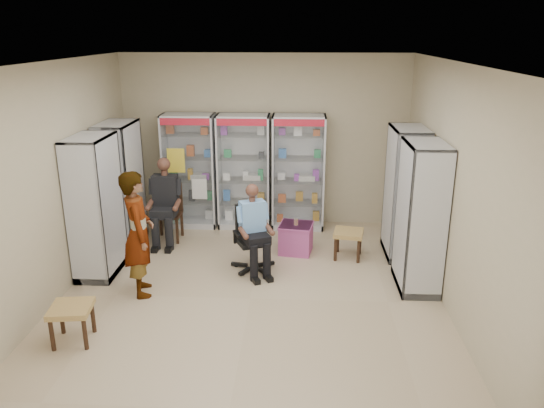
# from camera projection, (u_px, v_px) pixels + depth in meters

# --- Properties ---
(floor) EXTENTS (6.00, 6.00, 0.00)m
(floor) POSITION_uv_depth(u_px,v_px,m) (250.00, 299.00, 6.96)
(floor) COLOR tan
(floor) RESTS_ON ground
(room_shell) EXTENTS (5.02, 6.02, 3.01)m
(room_shell) POSITION_uv_depth(u_px,v_px,m) (248.00, 152.00, 6.35)
(room_shell) COLOR tan
(room_shell) RESTS_ON ground
(cabinet_back_left) EXTENTS (0.90, 0.50, 2.00)m
(cabinet_back_left) POSITION_uv_depth(u_px,v_px,m) (190.00, 171.00, 9.30)
(cabinet_back_left) COLOR silver
(cabinet_back_left) RESTS_ON floor
(cabinet_back_mid) EXTENTS (0.90, 0.50, 2.00)m
(cabinet_back_mid) POSITION_uv_depth(u_px,v_px,m) (244.00, 172.00, 9.26)
(cabinet_back_mid) COLOR #B6B7BE
(cabinet_back_mid) RESTS_ON floor
(cabinet_back_right) EXTENTS (0.90, 0.50, 2.00)m
(cabinet_back_right) POSITION_uv_depth(u_px,v_px,m) (298.00, 173.00, 9.21)
(cabinet_back_right) COLOR #BABDC2
(cabinet_back_right) RESTS_ON floor
(cabinet_right_far) EXTENTS (0.90, 0.50, 2.00)m
(cabinet_right_far) POSITION_uv_depth(u_px,v_px,m) (405.00, 193.00, 8.06)
(cabinet_right_far) COLOR #B2B3B9
(cabinet_right_far) RESTS_ON floor
(cabinet_right_near) EXTENTS (0.90, 0.50, 2.00)m
(cabinet_right_near) POSITION_uv_depth(u_px,v_px,m) (420.00, 217.00, 7.01)
(cabinet_right_near) COLOR silver
(cabinet_right_near) RESTS_ON floor
(cabinet_left_far) EXTENTS (0.90, 0.50, 2.00)m
(cabinet_left_far) POSITION_uv_depth(u_px,v_px,m) (121.00, 185.00, 8.47)
(cabinet_left_far) COLOR #A4A7AC
(cabinet_left_far) RESTS_ON floor
(cabinet_left_near) EXTENTS (0.90, 0.50, 2.00)m
(cabinet_left_near) POSITION_uv_depth(u_px,v_px,m) (96.00, 207.00, 7.42)
(cabinet_left_near) COLOR silver
(cabinet_left_near) RESTS_ON floor
(wooden_chair) EXTENTS (0.42, 0.42, 0.94)m
(wooden_chair) POSITION_uv_depth(u_px,v_px,m) (168.00, 213.00, 8.79)
(wooden_chair) COLOR black
(wooden_chair) RESTS_ON floor
(seated_customer) EXTENTS (0.44, 0.60, 1.34)m
(seated_customer) POSITION_uv_depth(u_px,v_px,m) (167.00, 202.00, 8.68)
(seated_customer) COLOR black
(seated_customer) RESTS_ON floor
(office_chair) EXTENTS (0.70, 0.70, 0.97)m
(office_chair) POSITION_uv_depth(u_px,v_px,m) (253.00, 238.00, 7.69)
(office_chair) COLOR black
(office_chair) RESTS_ON floor
(seated_shopkeeper) EXTENTS (0.60, 0.68, 1.23)m
(seated_shopkeeper) POSITION_uv_depth(u_px,v_px,m) (252.00, 231.00, 7.60)
(seated_shopkeeper) COLOR #6C97D6
(seated_shopkeeper) RESTS_ON floor
(pink_trunk) EXTENTS (0.55, 0.54, 0.47)m
(pink_trunk) POSITION_uv_depth(u_px,v_px,m) (296.00, 238.00, 8.36)
(pink_trunk) COLOR #A54282
(pink_trunk) RESTS_ON floor
(tea_glass) EXTENTS (0.07, 0.07, 0.10)m
(tea_glass) POSITION_uv_depth(u_px,v_px,m) (296.00, 222.00, 8.24)
(tea_glass) COLOR #621208
(tea_glass) RESTS_ON pink_trunk
(woven_stool_a) EXTENTS (0.50, 0.50, 0.43)m
(woven_stool_a) POSITION_uv_depth(u_px,v_px,m) (348.00, 244.00, 8.16)
(woven_stool_a) COLOR olive
(woven_stool_a) RESTS_ON floor
(woven_stool_b) EXTENTS (0.49, 0.49, 0.44)m
(woven_stool_b) POSITION_uv_depth(u_px,v_px,m) (73.00, 324.00, 5.95)
(woven_stool_b) COLOR #B57A4C
(woven_stool_b) RESTS_ON floor
(standing_man) EXTENTS (0.58, 0.71, 1.68)m
(standing_man) POSITION_uv_depth(u_px,v_px,m) (138.00, 234.00, 6.87)
(standing_man) COLOR gray
(standing_man) RESTS_ON floor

